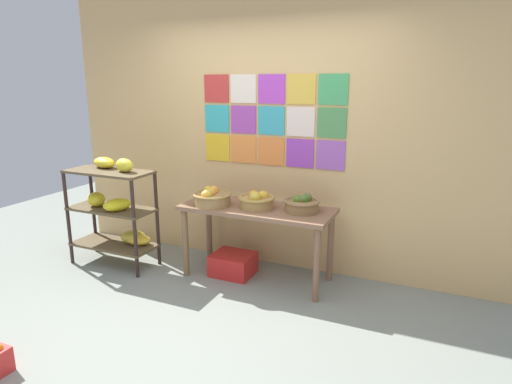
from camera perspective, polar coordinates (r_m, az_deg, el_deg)
ground at (r=3.59m, az=-8.59°, el=-17.55°), size 9.03×9.03×0.00m
back_wall_with_art at (r=4.46m, az=1.54°, el=7.98°), size 4.65×0.07×2.80m
banana_shelf_unit at (r=4.76m, az=-17.81°, el=-1.83°), size 0.90×0.45×1.14m
display_table at (r=4.20m, az=0.12°, el=-3.29°), size 1.45×0.59×0.72m
fruit_basket_back_left at (r=4.13m, az=0.11°, el=-1.08°), size 0.34×0.34×0.17m
fruit_basket_left at (r=4.23m, az=-5.75°, el=-0.72°), size 0.37×0.37×0.18m
fruit_basket_back_right at (r=4.03m, az=6.00°, el=-1.55°), size 0.33×0.33×0.17m
produce_crate_under_table at (r=4.46m, az=-2.98°, el=-9.32°), size 0.40×0.34×0.21m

